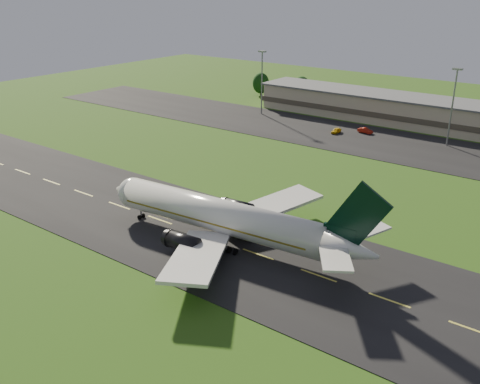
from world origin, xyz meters
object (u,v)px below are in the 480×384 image
Objects in this scene: airliner at (224,217)px; light_mast_west at (262,75)px; service_vehicle_b at (365,131)px; terminal at (471,120)px; light_mast_centre at (453,98)px; service_vehicle_a at (336,131)px.

light_mast_west is at bearing 116.20° from airliner.
light_mast_west is 39.37m from service_vehicle_b.
terminal is at bearing 77.28° from airliner.
light_mast_centre is at bearing 0.00° from light_mast_west.
service_vehicle_a is 0.93× the size of service_vehicle_b.
terminal is 35.03× the size of service_vehicle_a.
terminal is 64.10m from light_mast_west.
service_vehicle_b reaches higher than service_vehicle_a.
airliner is 12.39× the size of service_vehicle_a.
airliner is 97.04m from terminal.
light_mast_centre reaches higher than airliner.
service_vehicle_b is (6.69, 4.96, 0.02)m from service_vehicle_a.
light_mast_centre is at bearing -94.95° from terminal.
light_mast_west and light_mast_centre have the same top height.
light_mast_centre is at bearing -79.19° from service_vehicle_b.
service_vehicle_a is at bearing -167.15° from light_mast_centre.
service_vehicle_b is at bearing 34.59° from service_vehicle_a.
service_vehicle_b is (-23.92, -17.88, -3.16)m from terminal.
terminal is 7.13× the size of light_mast_centre.
terminal is 18.45m from light_mast_centre.
terminal reaches higher than service_vehicle_a.
airliner is at bearing -165.85° from service_vehicle_b.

